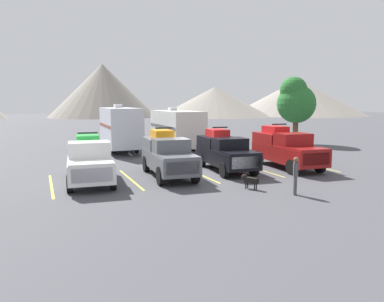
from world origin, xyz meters
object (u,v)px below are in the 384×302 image
at_px(pickup_truck_b, 167,154).
at_px(camper_trailer_a, 120,127).
at_px(dog, 249,180).
at_px(pickup_truck_a, 89,160).
at_px(camper_trailer_b, 177,128).
at_px(pickup_truck_c, 225,151).
at_px(pickup_truck_d, 286,148).
at_px(person_a, 296,173).

bearing_deg(pickup_truck_b, camper_trailer_a, 92.19).
bearing_deg(dog, pickup_truck_a, 146.45).
bearing_deg(pickup_truck_b, dog, -59.47).
bearing_deg(pickup_truck_a, camper_trailer_b, 49.54).
height_order(pickup_truck_b, camper_trailer_a, camper_trailer_a).
bearing_deg(camper_trailer_b, pickup_truck_a, -130.46).
xyz_separation_m(pickup_truck_a, pickup_truck_c, (7.94, 0.24, 0.01)).
xyz_separation_m(camper_trailer_a, dog, (2.99, -15.05, -1.61)).
height_order(pickup_truck_d, camper_trailer_b, camper_trailer_b).
height_order(pickup_truck_a, camper_trailer_b, camper_trailer_b).
bearing_deg(camper_trailer_b, dog, -96.37).
relative_size(pickup_truck_d, dog, 6.56).
distance_m(pickup_truck_a, camper_trailer_a, 11.25).
bearing_deg(dog, pickup_truck_c, 76.23).
bearing_deg(dog, camper_trailer_a, 101.23).
bearing_deg(person_a, pickup_truck_b, 122.25).
bearing_deg(camper_trailer_a, pickup_truck_c, -68.08).
bearing_deg(pickup_truck_a, camper_trailer_a, 70.24).
distance_m(pickup_truck_d, dog, 6.71).
relative_size(pickup_truck_a, pickup_truck_d, 0.97).
height_order(pickup_truck_d, dog, pickup_truck_d).
height_order(camper_trailer_a, dog, camper_trailer_a).
height_order(camper_trailer_b, person_a, camper_trailer_b).
xyz_separation_m(pickup_truck_c, dog, (-1.16, -4.74, -0.72)).
distance_m(pickup_truck_a, dog, 8.16).
distance_m(camper_trailer_b, dog, 14.48).
relative_size(pickup_truck_c, pickup_truck_d, 0.94).
height_order(pickup_truck_d, camper_trailer_a, camper_trailer_a).
bearing_deg(camper_trailer_b, pickup_truck_d, -70.53).
height_order(pickup_truck_b, dog, pickup_truck_b).
distance_m(pickup_truck_b, pickup_truck_d, 7.76).
xyz_separation_m(pickup_truck_a, camper_trailer_a, (3.79, 10.55, 0.91)).
bearing_deg(person_a, pickup_truck_c, 91.20).
height_order(pickup_truck_c, pickup_truck_d, pickup_truck_d).
bearing_deg(pickup_truck_c, dog, -103.77).
distance_m(camper_trailer_a, person_a, 17.39).
xyz_separation_m(pickup_truck_c, person_a, (0.14, -6.51, -0.18)).
distance_m(pickup_truck_b, camper_trailer_b, 10.81).
relative_size(pickup_truck_a, dog, 6.38).
relative_size(pickup_truck_b, pickup_truck_d, 0.98).
distance_m(pickup_truck_d, camper_trailer_b, 10.77).
bearing_deg(camper_trailer_a, pickup_truck_d, -53.05).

